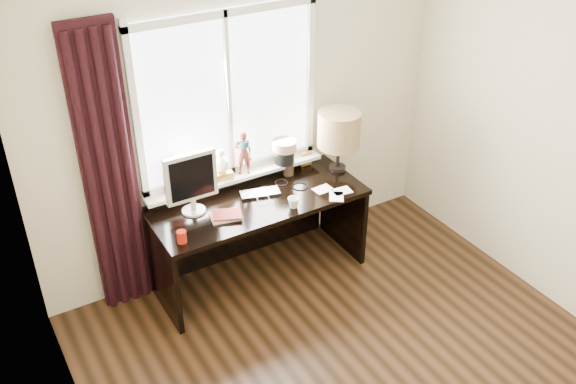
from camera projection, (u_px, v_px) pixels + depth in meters
ceiling at (440, 11)px, 2.86m from camera, size 3.50×4.00×0.00m
wall_back at (245, 114)px, 5.01m from camera, size 3.50×0.00×2.60m
wall_left at (98, 367)px, 2.79m from camera, size 0.00×4.00×2.60m
laptop at (260, 193)px, 5.04m from camera, size 0.35×0.27×0.02m
mug at (294, 202)px, 4.86m from camera, size 0.12×0.11×0.09m
red_cup at (182, 237)px, 4.48m from camera, size 0.07×0.07×0.09m
window at (230, 121)px, 4.90m from camera, size 1.52×0.23×1.40m
curtain at (110, 177)px, 4.55m from camera, size 0.38×0.09×2.25m
desk at (253, 219)px, 5.18m from camera, size 1.70×0.70×0.75m
monitor at (191, 180)px, 4.69m from camera, size 0.40×0.18×0.49m
notebook_stack at (226, 215)px, 4.76m from camera, size 0.26×0.22×0.03m
brush_holder at (288, 168)px, 5.28m from camera, size 0.09×0.09×0.25m
icon_frame at (306, 159)px, 5.41m from camera, size 0.10×0.02×0.13m
table_lamp at (339, 130)px, 5.20m from camera, size 0.35×0.35×0.52m
loose_papers at (334, 192)px, 5.07m from camera, size 0.27×0.30×0.00m
desk_cables at (286, 186)px, 5.15m from camera, size 0.40×0.28×0.01m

